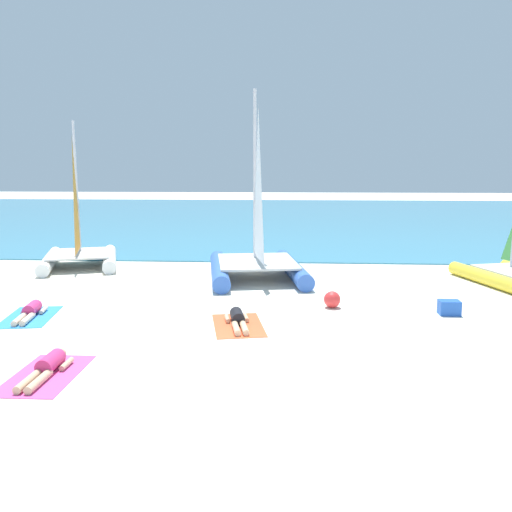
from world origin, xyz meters
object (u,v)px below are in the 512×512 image
object	(u,v)px
towel_left	(30,317)
sunbather_middle	(47,367)
sunbather_left	(30,311)
towel_middle	(46,375)
beach_ball	(332,299)
sunbather_right	(238,319)
cooler_box	(449,308)
sailboat_white	(79,245)
towel_right	(238,325)
sailboat_blue	(257,251)

from	to	relation	value
towel_left	sunbather_middle	bearing A→B (deg)	-58.84
sunbather_left	towel_middle	bearing A→B (deg)	-69.22
sunbather_middle	beach_ball	distance (m)	7.14
sunbather_left	sunbather_right	world-z (taller)	same
towel_middle	cooler_box	distance (m)	9.25
sailboat_white	towel_left	world-z (taller)	sailboat_white
towel_right	cooler_box	xyz separation A→B (m)	(5.11, 1.22, 0.17)
sunbather_right	beach_ball	bearing A→B (deg)	24.06
sailboat_blue	towel_right	distance (m)	5.34
sailboat_white	towel_right	distance (m)	9.53
sunbather_right	beach_ball	size ratio (longest dim) A/B	3.61
sailboat_white	sunbather_middle	world-z (taller)	sailboat_white
sailboat_blue	sunbather_right	size ratio (longest dim) A/B	3.90
sailboat_blue	cooler_box	distance (m)	6.48
sailboat_white	sunbather_right	size ratio (longest dim) A/B	3.38
sailboat_blue	towel_middle	world-z (taller)	sailboat_blue
sunbather_right	cooler_box	distance (m)	5.25
towel_left	sunbather_middle	world-z (taller)	sunbather_middle
towel_right	sunbather_right	xyz separation A→B (m)	(-0.01, 0.07, 0.13)
towel_left	beach_ball	size ratio (longest dim) A/B	4.39
sailboat_white	towel_right	xyz separation A→B (m)	(6.53, -6.90, -0.78)
cooler_box	towel_middle	bearing A→B (deg)	-152.13
towel_left	cooler_box	xyz separation A→B (m)	(10.22, 0.86, 0.17)
towel_middle	sailboat_white	bearing A→B (deg)	109.14
sailboat_blue	towel_left	world-z (taller)	sailboat_blue
sunbather_left	sailboat_blue	bearing A→B (deg)	33.23
sunbather_middle	sunbather_right	bearing A→B (deg)	44.78
beach_ball	towel_left	bearing A→B (deg)	-169.72
sunbather_left	sunbather_middle	world-z (taller)	same
sunbather_left	towel_right	xyz separation A→B (m)	(5.13, -0.42, -0.13)
sailboat_white	sunbather_left	size ratio (longest dim) A/B	3.37
sailboat_white	sunbather_middle	distance (m)	10.54
sunbather_left	towel_middle	xyz separation A→B (m)	(2.06, -3.52, -0.13)
sunbather_left	towel_right	world-z (taller)	sunbather_left
sunbather_left	towel_middle	size ratio (longest dim) A/B	0.82
sailboat_blue	sunbather_right	distance (m)	5.25
towel_right	sunbather_right	world-z (taller)	sunbather_right
towel_middle	towel_right	xyz separation A→B (m)	(3.06, 3.10, 0.00)
towel_middle	towel_right	distance (m)	4.36
sailboat_white	beach_ball	xyz separation A→B (m)	(8.81, -5.20, -0.57)
sailboat_blue	sunbather_middle	distance (m)	8.91
sailboat_blue	sunbather_left	distance (m)	7.16
towel_left	sunbather_right	distance (m)	5.11
towel_left	sailboat_blue	bearing A→B (deg)	43.24
sailboat_white	beach_ball	bearing A→B (deg)	-49.18
sailboat_white	towel_middle	xyz separation A→B (m)	(3.47, -10.00, -0.78)
towel_left	towel_middle	world-z (taller)	same
cooler_box	sailboat_white	bearing A→B (deg)	154.00
sailboat_white	towel_left	bearing A→B (deg)	-96.39
sailboat_blue	towel_right	xyz separation A→B (m)	(-0.10, -5.26, -0.90)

